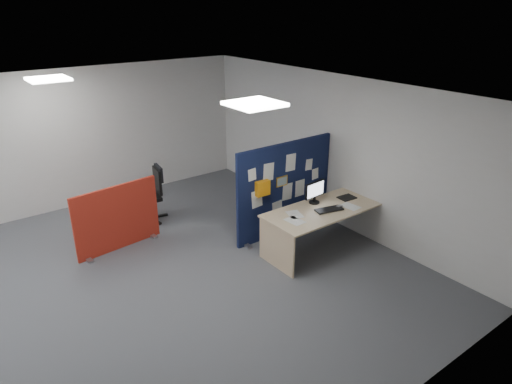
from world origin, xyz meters
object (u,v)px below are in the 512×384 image
navy_divider (284,189)px  red_divider (117,218)px  monitor_main (315,191)px  office_chair (153,190)px  main_desk (321,217)px

navy_divider → red_divider: bearing=154.7°
navy_divider → red_divider: (-2.54, 1.20, -0.29)m
navy_divider → monitor_main: navy_divider is taller
navy_divider → office_chair: (-1.60, 1.86, -0.25)m
main_desk → monitor_main: monitor_main is taller
navy_divider → main_desk: bearing=-81.6°
main_desk → red_divider: 3.32m
main_desk → office_chair: size_ratio=1.94×
monitor_main → office_chair: size_ratio=0.42×
main_desk → red_divider: bearing=143.1°
office_chair → main_desk: bearing=-48.5°
main_desk → red_divider: (-2.66, 1.99, -0.03)m
navy_divider → monitor_main: (0.16, -0.58, 0.11)m
navy_divider → office_chair: navy_divider is taller
red_divider → office_chair: bearing=28.8°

